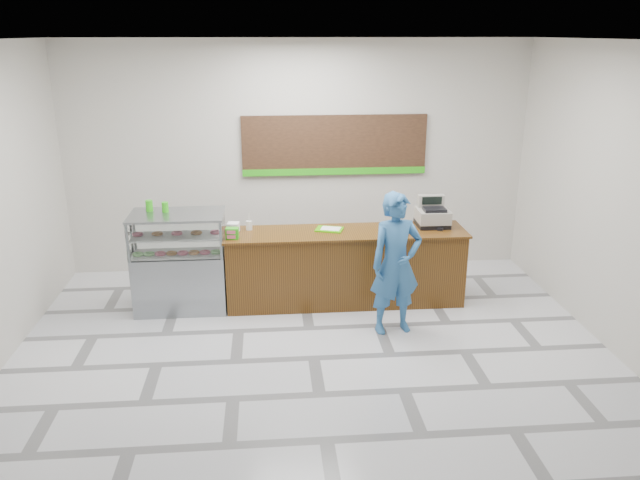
{
  "coord_description": "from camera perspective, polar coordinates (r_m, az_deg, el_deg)",
  "views": [
    {
      "loc": [
        -0.48,
        -6.37,
        3.58
      ],
      "look_at": [
        0.15,
        0.9,
        1.13
      ],
      "focal_mm": 35.0,
      "sensor_mm": 36.0,
      "label": 1
    }
  ],
  "objects": [
    {
      "name": "floor",
      "position": [
        7.32,
        -0.57,
        -10.75
      ],
      "size": [
        7.0,
        7.0,
        0.0
      ],
      "primitive_type": "plane",
      "color": "silver",
      "rests_on": "ground"
    },
    {
      "name": "back_wall",
      "position": [
        9.56,
        -2.0,
        7.48
      ],
      "size": [
        7.0,
        0.0,
        7.0
      ],
      "primitive_type": "plane",
      "rotation": [
        1.57,
        0.0,
        0.0
      ],
      "color": "beige",
      "rests_on": "floor"
    },
    {
      "name": "ceiling",
      "position": [
        6.39,
        -0.67,
        17.82
      ],
      "size": [
        7.0,
        7.0,
        0.0
      ],
      "primitive_type": "plane",
      "rotation": [
        3.14,
        0.0,
        0.0
      ],
      "color": "silver",
      "rests_on": "back_wall"
    },
    {
      "name": "sales_counter",
      "position": [
        8.55,
        2.3,
        -2.47
      ],
      "size": [
        3.26,
        0.76,
        1.03
      ],
      "color": "#5D3711",
      "rests_on": "floor"
    },
    {
      "name": "display_case",
      "position": [
        8.52,
        -12.68,
        -1.88
      ],
      "size": [
        1.22,
        0.72,
        1.33
      ],
      "color": "gray",
      "rests_on": "floor"
    },
    {
      "name": "menu_board",
      "position": [
        9.53,
        1.35,
        8.57
      ],
      "size": [
        2.8,
        0.06,
        0.9
      ],
      "color": "black",
      "rests_on": "back_wall"
    },
    {
      "name": "cash_register",
      "position": [
        8.72,
        10.23,
        2.27
      ],
      "size": [
        0.43,
        0.45,
        0.4
      ],
      "rotation": [
        0.0,
        0.0,
        -0.0
      ],
      "color": "black",
      "rests_on": "sales_counter"
    },
    {
      "name": "card_terminal",
      "position": [
        8.59,
        10.97,
        1.05
      ],
      "size": [
        0.12,
        0.16,
        0.04
      ],
      "primitive_type": "cube",
      "rotation": [
        0.0,
        0.0,
        -0.36
      ],
      "color": "black",
      "rests_on": "sales_counter"
    },
    {
      "name": "serving_tray",
      "position": [
        8.43,
        0.87,
        0.99
      ],
      "size": [
        0.42,
        0.36,
        0.02
      ],
      "rotation": [
        0.0,
        0.0,
        -0.31
      ],
      "color": "#44B703",
      "rests_on": "sales_counter"
    },
    {
      "name": "napkin_box",
      "position": [
        8.4,
        -7.93,
        1.15
      ],
      "size": [
        0.17,
        0.17,
        0.13
      ],
      "primitive_type": "cube",
      "rotation": [
        0.0,
        0.0,
        -0.15
      ],
      "color": "white",
      "rests_on": "sales_counter"
    },
    {
      "name": "straw_cup",
      "position": [
        8.47,
        -6.5,
        1.33
      ],
      "size": [
        0.08,
        0.08,
        0.13
      ],
      "primitive_type": "cylinder",
      "color": "silver",
      "rests_on": "sales_counter"
    },
    {
      "name": "promo_box",
      "position": [
        8.13,
        -8.03,
        0.61
      ],
      "size": [
        0.17,
        0.12,
        0.14
      ],
      "primitive_type": "cube",
      "rotation": [
        0.0,
        0.0,
        -0.09
      ],
      "color": "#2AB114",
      "rests_on": "sales_counter"
    },
    {
      "name": "donut_decal",
      "position": [
        8.39,
        6.78,
        0.71
      ],
      "size": [
        0.17,
        0.17,
        0.0
      ],
      "primitive_type": "cylinder",
      "color": "#DD5F7C",
      "rests_on": "sales_counter"
    },
    {
      "name": "green_cup_left",
      "position": [
        8.51,
        -15.34,
        3.04
      ],
      "size": [
        0.09,
        0.09,
        0.14
      ],
      "primitive_type": "cylinder",
      "color": "#2AB114",
      "rests_on": "display_case"
    },
    {
      "name": "green_cup_right",
      "position": [
        8.42,
        -13.97,
        2.94
      ],
      "size": [
        0.09,
        0.09,
        0.13
      ],
      "primitive_type": "cylinder",
      "color": "#2AB114",
      "rests_on": "display_case"
    },
    {
      "name": "customer",
      "position": [
        7.66,
        6.95,
        -2.17
      ],
      "size": [
        0.72,
        0.54,
        1.78
      ],
      "primitive_type": "imported",
      "rotation": [
        0.0,
        0.0,
        0.19
      ],
      "color": "#2C629A",
      "rests_on": "floor"
    }
  ]
}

